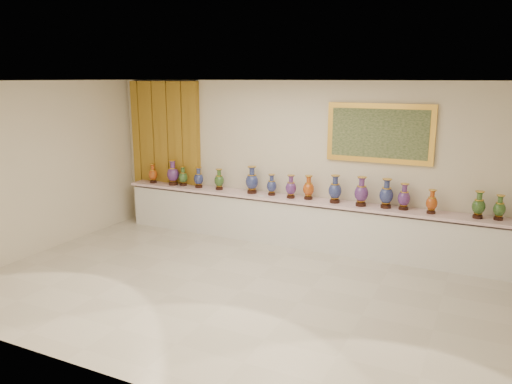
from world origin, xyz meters
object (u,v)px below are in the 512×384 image
Objects in this scene: counter at (298,223)px; vase_2 at (183,177)px; vase_1 at (173,174)px; vase_0 at (153,174)px.

vase_2 reaches higher than counter.
vase_0 is at bearing 179.87° from vase_1.
vase_2 is at bearing 10.10° from vase_1.
counter is 2.59m from vase_2.
vase_0 is 0.51m from vase_1.
vase_2 is (0.22, 0.04, -0.05)m from vase_1.
vase_1 reaches higher than vase_2.
vase_0 is 1.02× the size of vase_2.
vase_1 reaches higher than vase_0.
vase_2 is (0.72, 0.04, -0.00)m from vase_0.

